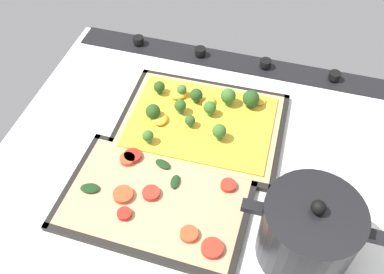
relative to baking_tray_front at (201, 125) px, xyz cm
name	(u,v)px	position (x,y,z in cm)	size (l,w,h in cm)	color
ground_plane	(198,163)	(-1.83, 8.87, -1.86)	(84.90, 71.79, 3.00)	white
stove_control_panel	(232,61)	(-1.83, -23.53, 0.18)	(81.50, 7.00, 2.60)	black
baking_tray_front	(201,125)	(0.00, 0.00, 0.00)	(36.80, 28.30, 1.30)	black
broccoli_pizza	(201,119)	(0.27, -0.70, 1.43)	(34.35, 25.85, 5.65)	tan
baking_tray_back	(156,202)	(3.25, 21.63, 0.01)	(36.59, 24.40, 1.30)	black
veggie_pizza_back	(156,199)	(3.21, 21.56, 0.72)	(34.15, 21.95, 1.90)	tan
cooking_pot	(308,232)	(-25.02, 23.98, 6.55)	(23.39, 16.51, 16.10)	black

